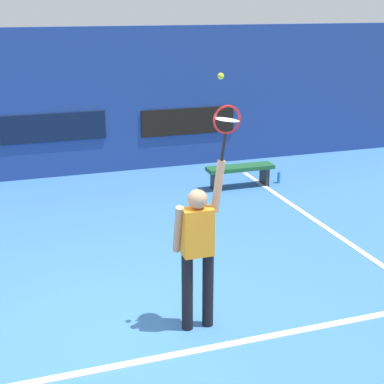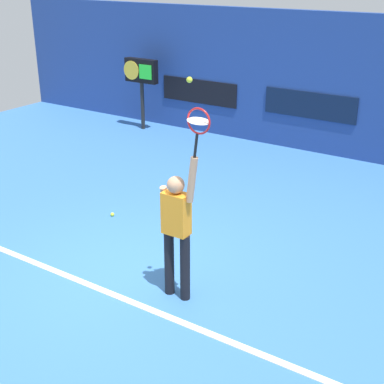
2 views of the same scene
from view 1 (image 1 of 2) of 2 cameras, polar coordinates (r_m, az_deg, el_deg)
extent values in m
plane|color=#3870B2|center=(6.71, -7.65, -14.05)|extent=(18.00, 18.00, 0.00)
cube|color=navy|center=(12.43, -13.97, 8.56)|extent=(18.00, 0.20, 3.14)
cube|color=#0C1933|center=(12.40, -13.75, 6.30)|extent=(2.20, 0.03, 0.60)
cube|color=black|center=(12.99, -0.37, 7.11)|extent=(2.20, 0.03, 0.60)
cube|color=white|center=(6.23, -6.54, -16.83)|extent=(10.00, 0.10, 0.01)
cube|color=white|center=(9.74, 13.54, -3.68)|extent=(0.10, 7.00, 0.01)
cylinder|color=black|center=(6.54, -0.48, -10.12)|extent=(0.13, 0.13, 0.92)
cylinder|color=black|center=(6.62, 1.61, -9.79)|extent=(0.13, 0.13, 0.92)
cube|color=orange|center=(6.26, 0.55, -4.03)|extent=(0.34, 0.20, 0.55)
sphere|color=tan|center=(6.12, 0.56, -0.70)|extent=(0.22, 0.22, 0.22)
cylinder|color=tan|center=(6.16, 2.64, 0.56)|extent=(0.16, 0.09, 0.59)
cylinder|color=tan|center=(6.27, -1.42, -3.78)|extent=(0.09, 0.23, 0.58)
cylinder|color=black|center=(6.06, 3.17, 4.54)|extent=(0.07, 0.03, 0.30)
torus|color=red|center=(6.01, 3.55, 7.27)|extent=(0.35, 0.02, 0.35)
cylinder|color=silver|center=(6.01, 3.55, 7.27)|extent=(0.27, 0.27, 0.04)
sphere|color=#CCE033|center=(5.87, 2.91, 11.56)|extent=(0.07, 0.07, 0.07)
cube|color=#1E592D|center=(11.58, 4.88, 2.44)|extent=(1.40, 0.36, 0.08)
cube|color=#262628|center=(11.44, 2.31, 1.12)|extent=(0.08, 0.32, 0.37)
cube|color=#262628|center=(11.86, 7.29, 1.62)|extent=(0.08, 0.32, 0.37)
cylinder|color=#338CD8|center=(12.03, 8.74, 1.46)|extent=(0.07, 0.07, 0.24)
camera|label=2|loc=(5.48, 69.37, 11.86)|focal=51.04mm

